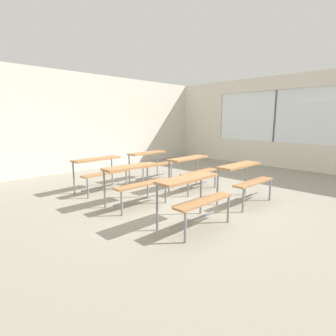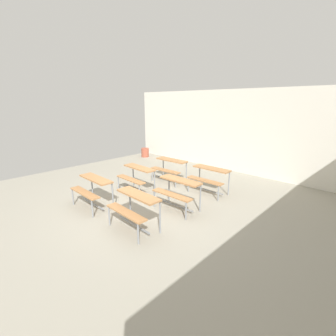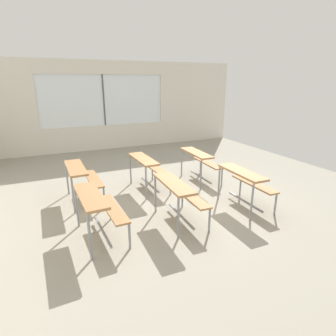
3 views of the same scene
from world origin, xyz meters
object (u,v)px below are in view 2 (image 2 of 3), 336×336
desk_bench_r1c1 (178,187)px  desk_bench_r0c1 (134,204)px  desk_bench_r2c1 (209,175)px  trash_bin (145,152)px  desk_bench_r0c0 (92,186)px  desk_bench_r2c0 (170,165)px  desk_bench_r1c0 (136,174)px

desk_bench_r1c1 → desk_bench_r0c1: bearing=-92.2°
desk_bench_r2c1 → trash_bin: desk_bench_r2c1 is taller
desk_bench_r0c0 → trash_bin: 5.72m
desk_bench_r1c1 → trash_bin: size_ratio=2.67×
desk_bench_r2c0 → trash_bin: bearing=148.1°
desk_bench_r0c1 → desk_bench_r1c1: 1.31m
desk_bench_r0c1 → desk_bench_r2c1: size_ratio=1.00×
desk_bench_r1c1 → desk_bench_r2c1: (-0.05, 1.41, 0.00)m
desk_bench_r2c0 → desk_bench_r0c1: bearing=-62.9°
desk_bench_r0c0 → desk_bench_r1c0: same height
desk_bench_r0c0 → desk_bench_r2c1: size_ratio=1.00×
desk_bench_r2c0 → desk_bench_r1c1: bearing=-44.1°
desk_bench_r2c0 → trash_bin: desk_bench_r2c0 is taller
desk_bench_r2c0 → trash_bin: (-3.40, 1.89, -0.35)m
desk_bench_r0c1 → desk_bench_r1c0: 2.09m
desk_bench_r0c1 → desk_bench_r1c0: size_ratio=1.00×
desk_bench_r1c0 → trash_bin: desk_bench_r1c0 is taller
desk_bench_r1c0 → desk_bench_r2c1: same height
desk_bench_r2c0 → desk_bench_r2c1: 1.51m
desk_bench_r0c0 → trash_bin: desk_bench_r0c0 is taller
desk_bench_r1c0 → desk_bench_r1c1: 1.61m
desk_bench_r0c1 → trash_bin: 6.74m
desk_bench_r1c0 → desk_bench_r2c1: size_ratio=1.00×
desk_bench_r0c0 → desk_bench_r2c0: same height
desk_bench_r0c1 → desk_bench_r1c1: size_ratio=1.00×
desk_bench_r0c1 → trash_bin: desk_bench_r0c1 is taller
desk_bench_r0c0 → desk_bench_r0c1: bearing=2.5°
desk_bench_r2c0 → desk_bench_r2c1: size_ratio=1.01×
desk_bench_r2c0 → desk_bench_r2c1: same height
desk_bench_r1c1 → trash_bin: bearing=145.2°
desk_bench_r1c0 → trash_bin: 4.66m
desk_bench_r0c1 → trash_bin: size_ratio=2.67×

